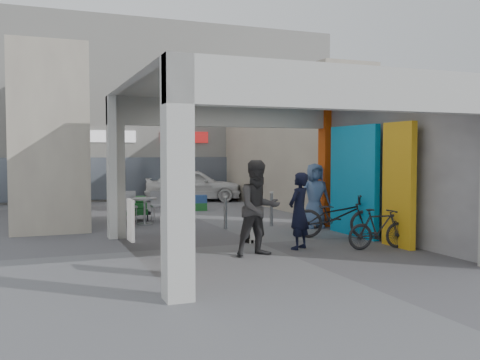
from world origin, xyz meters
name	(u,v)px	position (x,y,z in m)	size (l,w,h in m)	color
ground	(259,243)	(0.00, 0.00, 0.00)	(90.00, 90.00, 0.00)	#5A5B60
arcade_canopy	(297,144)	(0.54, -0.82, 2.30)	(6.40, 6.45, 6.40)	#B3B3AE
far_building	(142,113)	(0.00, 13.99, 3.99)	(18.00, 4.08, 8.00)	white
plaza_bldg_left	(45,141)	(-4.50, 7.50, 2.50)	(2.00, 9.00, 5.00)	#B9B099
plaza_bldg_right	(289,143)	(4.50, 7.50, 2.50)	(2.00, 9.00, 5.00)	#B9B099
bollard_left	(168,214)	(-1.56, 2.55, 0.48)	(0.09, 0.09, 0.97)	gray
bollard_center	(225,213)	(0.04, 2.45, 0.45)	(0.09, 0.09, 0.90)	gray
bollard_right	(271,209)	(1.48, 2.55, 0.48)	(0.09, 0.09, 0.97)	gray
advert_board_near	(169,246)	(-2.75, -2.42, 0.51)	(0.17, 0.56, 1.00)	white
advert_board_far	(131,220)	(-2.75, 1.39, 0.51)	(0.11, 0.55, 1.00)	white
cafe_set	(139,212)	(-1.98, 4.55, 0.33)	(1.54, 1.25, 0.93)	#9D9EA2
produce_stand	(131,211)	(-2.09, 5.19, 0.29)	(1.13, 0.61, 0.74)	black
crate_stack	(200,203)	(0.77, 7.20, 0.28)	(0.51, 0.43, 0.56)	#1A5B20
border_collie	(251,232)	(-0.17, 0.14, 0.24)	(0.23, 0.44, 0.61)	black
man_with_dog	(299,211)	(0.51, -1.01, 0.84)	(0.61, 0.40, 1.69)	black
man_back_turned	(259,208)	(-0.61, -1.38, 0.98)	(0.96, 0.74, 1.97)	#39393B
man_elderly	(315,196)	(2.48, 1.80, 0.91)	(0.89, 0.58, 1.81)	#5370A1
man_crates	(181,184)	(0.34, 8.32, 0.92)	(1.08, 0.45, 1.84)	black
bicycle_front	(336,216)	(2.07, -0.01, 0.55)	(0.73, 2.08, 1.09)	black
bicycle_rear	(379,229)	(2.15, -1.66, 0.45)	(0.42, 1.49, 0.90)	black
white_van	(194,185)	(1.62, 10.97, 0.71)	(1.68, 4.17, 1.42)	silver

